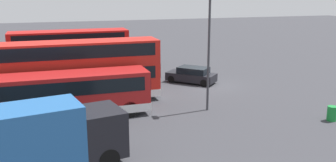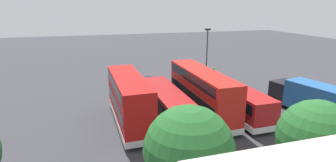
{
  "view_description": "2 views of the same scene",
  "coord_description": "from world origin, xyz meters",
  "px_view_note": "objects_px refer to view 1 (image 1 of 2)",
  "views": [
    {
      "loc": [
        -29.4,
        12.66,
        8.22
      ],
      "look_at": [
        -2.29,
        4.42,
        1.26
      ],
      "focal_mm": 40.47,
      "sensor_mm": 36.0,
      "label": 1
    },
    {
      "loc": [
        8.68,
        34.71,
        10.71
      ],
      "look_at": [
        -0.62,
        3.9,
        1.7
      ],
      "focal_mm": 29.07,
      "sensor_mm": 36.0,
      "label": 2
    }
  ],
  "objects_px": {
    "bus_single_deck_third": "(69,71)",
    "car_hatchback_silver": "(192,75)",
    "box_truck_blue": "(37,138)",
    "bus_single_deck_near_end": "(68,94)",
    "bus_double_decker_fourth": "(70,54)",
    "waste_bin_yellow": "(332,113)",
    "bus_double_decker_second": "(79,70)",
    "lamp_post_tall": "(209,44)"
  },
  "relations": [
    {
      "from": "bus_single_deck_near_end",
      "to": "bus_double_decker_second",
      "type": "relative_size",
      "value": 0.89
    },
    {
      "from": "bus_double_decker_second",
      "to": "waste_bin_yellow",
      "type": "xyz_separation_m",
      "value": [
        -8.63,
        -15.03,
        -1.97
      ]
    },
    {
      "from": "bus_double_decker_second",
      "to": "bus_double_decker_fourth",
      "type": "relative_size",
      "value": 1.12
    },
    {
      "from": "bus_double_decker_fourth",
      "to": "lamp_post_tall",
      "type": "bearing_deg",
      "value": -143.61
    },
    {
      "from": "bus_double_decker_fourth",
      "to": "car_hatchback_silver",
      "type": "bearing_deg",
      "value": -111.06
    },
    {
      "from": "bus_double_decker_second",
      "to": "box_truck_blue",
      "type": "bearing_deg",
      "value": 166.27
    },
    {
      "from": "bus_double_decker_second",
      "to": "car_hatchback_silver",
      "type": "height_order",
      "value": "bus_double_decker_second"
    },
    {
      "from": "bus_double_decker_second",
      "to": "car_hatchback_silver",
      "type": "distance_m",
      "value": 10.67
    },
    {
      "from": "bus_double_decker_fourth",
      "to": "bus_single_deck_third",
      "type": "bearing_deg",
      "value": 174.4
    },
    {
      "from": "bus_single_deck_near_end",
      "to": "bus_double_decker_fourth",
      "type": "distance_m",
      "value": 10.55
    },
    {
      "from": "bus_single_deck_near_end",
      "to": "waste_bin_yellow",
      "type": "xyz_separation_m",
      "value": [
        -5.41,
        -15.95,
        -1.14
      ]
    },
    {
      "from": "box_truck_blue",
      "to": "bus_single_deck_near_end",
      "type": "bearing_deg",
      "value": -12.73
    },
    {
      "from": "bus_double_decker_second",
      "to": "car_hatchback_silver",
      "type": "xyz_separation_m",
      "value": [
        3.35,
        -9.98,
        -1.75
      ]
    },
    {
      "from": "bus_double_decker_fourth",
      "to": "lamp_post_tall",
      "type": "height_order",
      "value": "lamp_post_tall"
    },
    {
      "from": "box_truck_blue",
      "to": "lamp_post_tall",
      "type": "relative_size",
      "value": 1.0
    },
    {
      "from": "box_truck_blue",
      "to": "car_hatchback_silver",
      "type": "distance_m",
      "value": 18.8
    },
    {
      "from": "bus_single_deck_third",
      "to": "lamp_post_tall",
      "type": "bearing_deg",
      "value": -131.93
    },
    {
      "from": "bus_single_deck_third",
      "to": "bus_single_deck_near_end",
      "type": "bearing_deg",
      "value": 177.15
    },
    {
      "from": "car_hatchback_silver",
      "to": "lamp_post_tall",
      "type": "xyz_separation_m",
      "value": [
        -7.64,
        1.68,
        3.91
      ]
    },
    {
      "from": "lamp_post_tall",
      "to": "bus_double_decker_fourth",
      "type": "bearing_deg",
      "value": 36.39
    },
    {
      "from": "car_hatchback_silver",
      "to": "lamp_post_tall",
      "type": "bearing_deg",
      "value": 167.56
    },
    {
      "from": "bus_double_decker_second",
      "to": "lamp_post_tall",
      "type": "bearing_deg",
      "value": -117.31
    },
    {
      "from": "box_truck_blue",
      "to": "waste_bin_yellow",
      "type": "height_order",
      "value": "box_truck_blue"
    },
    {
      "from": "bus_single_deck_third",
      "to": "box_truck_blue",
      "type": "bearing_deg",
      "value": 171.99
    },
    {
      "from": "bus_single_deck_near_end",
      "to": "box_truck_blue",
      "type": "xyz_separation_m",
      "value": [
        -7.38,
        1.67,
        0.09
      ]
    },
    {
      "from": "bus_double_decker_fourth",
      "to": "car_hatchback_silver",
      "type": "distance_m",
      "value": 11.08
    },
    {
      "from": "car_hatchback_silver",
      "to": "box_truck_blue",
      "type": "bearing_deg",
      "value": 137.97
    },
    {
      "from": "bus_single_deck_third",
      "to": "car_hatchback_silver",
      "type": "relative_size",
      "value": 2.61
    },
    {
      "from": "bus_double_decker_second",
      "to": "bus_double_decker_fourth",
      "type": "height_order",
      "value": "same"
    },
    {
      "from": "bus_single_deck_third",
      "to": "box_truck_blue",
      "type": "height_order",
      "value": "box_truck_blue"
    },
    {
      "from": "bus_single_deck_near_end",
      "to": "box_truck_blue",
      "type": "distance_m",
      "value": 7.57
    },
    {
      "from": "bus_single_deck_near_end",
      "to": "box_truck_blue",
      "type": "relative_size",
      "value": 1.33
    },
    {
      "from": "bus_single_deck_near_end",
      "to": "lamp_post_tall",
      "type": "height_order",
      "value": "lamp_post_tall"
    },
    {
      "from": "box_truck_blue",
      "to": "lamp_post_tall",
      "type": "xyz_separation_m",
      "value": [
        6.31,
        -10.89,
        2.9
      ]
    },
    {
      "from": "bus_double_decker_fourth",
      "to": "lamp_post_tall",
      "type": "xyz_separation_m",
      "value": [
        -11.57,
        -8.52,
        2.16
      ]
    },
    {
      "from": "bus_single_deck_third",
      "to": "bus_double_decker_fourth",
      "type": "relative_size",
      "value": 1.09
    },
    {
      "from": "bus_single_deck_near_end",
      "to": "lamp_post_tall",
      "type": "xyz_separation_m",
      "value": [
        -1.07,
        -9.22,
        2.99
      ]
    },
    {
      "from": "car_hatchback_silver",
      "to": "waste_bin_yellow",
      "type": "distance_m",
      "value": 13.0
    },
    {
      "from": "bus_single_deck_near_end",
      "to": "car_hatchback_silver",
      "type": "distance_m",
      "value": 12.76
    },
    {
      "from": "bus_single_deck_near_end",
      "to": "lamp_post_tall",
      "type": "distance_m",
      "value": 9.75
    },
    {
      "from": "bus_single_deck_near_end",
      "to": "box_truck_blue",
      "type": "bearing_deg",
      "value": 167.27
    },
    {
      "from": "bus_double_decker_second",
      "to": "box_truck_blue",
      "type": "height_order",
      "value": "bus_double_decker_second"
    }
  ]
}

